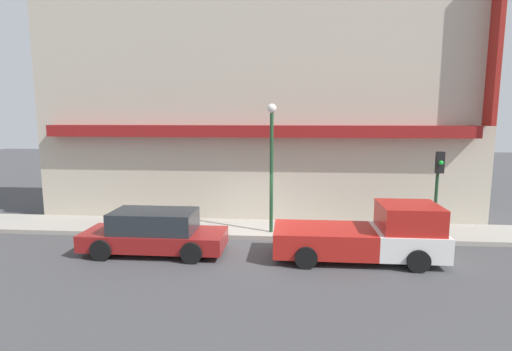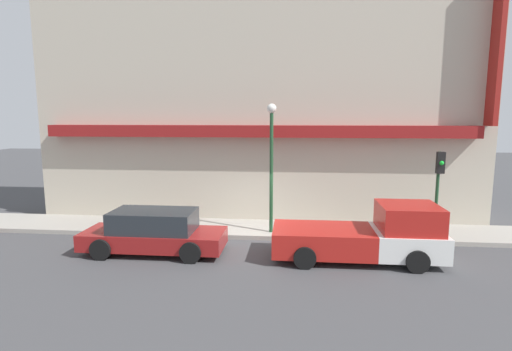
% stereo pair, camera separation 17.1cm
% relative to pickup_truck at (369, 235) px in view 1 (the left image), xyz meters
% --- Properties ---
extents(ground_plane, '(80.00, 80.00, 0.00)m').
position_rel_pickup_truck_xyz_m(ground_plane, '(-4.14, 1.71, -0.83)').
color(ground_plane, '#424244').
extents(sidewalk, '(36.00, 2.47, 0.17)m').
position_rel_pickup_truck_xyz_m(sidewalk, '(-4.14, 2.94, -0.74)').
color(sidewalk, '#9E998E').
rests_on(sidewalk, ground).
extents(building, '(19.80, 3.80, 11.73)m').
position_rel_pickup_truck_xyz_m(building, '(-4.12, 5.66, 5.03)').
color(building, '#BCB29E').
rests_on(building, ground).
extents(pickup_truck, '(5.48, 2.23, 1.90)m').
position_rel_pickup_truck_xyz_m(pickup_truck, '(0.00, 0.00, 0.00)').
color(pickup_truck, white).
rests_on(pickup_truck, ground).
extents(parked_car, '(4.90, 1.99, 1.50)m').
position_rel_pickup_truck_xyz_m(parked_car, '(-7.29, -0.00, -0.09)').
color(parked_car, maroon).
rests_on(parked_car, ground).
extents(fire_hydrant, '(0.20, 0.20, 0.61)m').
position_rel_pickup_truck_xyz_m(fire_hydrant, '(-7.96, 2.42, -0.35)').
color(fire_hydrant, red).
rests_on(fire_hydrant, sidewalk).
extents(street_lamp, '(0.36, 0.36, 5.03)m').
position_rel_pickup_truck_xyz_m(street_lamp, '(-3.35, 2.32, 2.53)').
color(street_lamp, '#1E4728').
rests_on(street_lamp, sidewalk).
extents(traffic_light, '(0.28, 0.42, 3.26)m').
position_rel_pickup_truck_xyz_m(traffic_light, '(2.90, 2.24, 1.60)').
color(traffic_light, '#1E4728').
rests_on(traffic_light, sidewalk).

